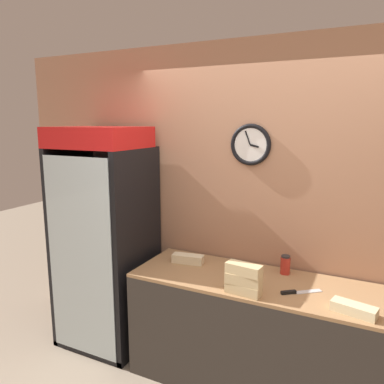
{
  "coord_description": "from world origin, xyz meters",
  "views": [
    {
      "loc": [
        0.69,
        -1.71,
        2.06
      ],
      "look_at": [
        -0.62,
        0.95,
        1.49
      ],
      "focal_mm": 35.0,
      "sensor_mm": 36.0,
      "label": 1
    }
  ],
  "objects_px": {
    "sandwich_stack_top": "(244,269)",
    "chefs_knife": "(296,292)",
    "sandwich_flat_right": "(354,309)",
    "beverage_cooler": "(108,226)",
    "condiment_jar": "(285,265)",
    "sandwich_stack_middle": "(244,279)",
    "sandwich_stack_bottom": "(243,289)",
    "sandwich_flat_left": "(188,259)"
  },
  "relations": [
    {
      "from": "sandwich_stack_top",
      "to": "chefs_knife",
      "type": "relative_size",
      "value": 0.99
    },
    {
      "from": "sandwich_stack_top",
      "to": "sandwich_flat_right",
      "type": "distance_m",
      "value": 0.72
    },
    {
      "from": "sandwich_flat_right",
      "to": "chefs_knife",
      "type": "height_order",
      "value": "sandwich_flat_right"
    },
    {
      "from": "beverage_cooler",
      "to": "condiment_jar",
      "type": "bearing_deg",
      "value": 6.11
    },
    {
      "from": "sandwich_stack_middle",
      "to": "sandwich_stack_top",
      "type": "height_order",
      "value": "sandwich_stack_top"
    },
    {
      "from": "condiment_jar",
      "to": "beverage_cooler",
      "type": "bearing_deg",
      "value": -173.89
    },
    {
      "from": "sandwich_stack_bottom",
      "to": "sandwich_stack_middle",
      "type": "bearing_deg",
      "value": 180.0
    },
    {
      "from": "beverage_cooler",
      "to": "sandwich_flat_left",
      "type": "xyz_separation_m",
      "value": [
        0.8,
        0.04,
        -0.19
      ]
    },
    {
      "from": "sandwich_stack_top",
      "to": "sandwich_stack_middle",
      "type": "bearing_deg",
      "value": 0.0
    },
    {
      "from": "sandwich_flat_right",
      "to": "condiment_jar",
      "type": "relative_size",
      "value": 1.9
    },
    {
      "from": "sandwich_flat_left",
      "to": "chefs_knife",
      "type": "height_order",
      "value": "sandwich_flat_left"
    },
    {
      "from": "beverage_cooler",
      "to": "sandwich_flat_left",
      "type": "bearing_deg",
      "value": 2.75
    },
    {
      "from": "sandwich_stack_bottom",
      "to": "sandwich_flat_left",
      "type": "xyz_separation_m",
      "value": [
        -0.61,
        0.35,
        -0.0
      ]
    },
    {
      "from": "sandwich_flat_left",
      "to": "condiment_jar",
      "type": "xyz_separation_m",
      "value": [
        0.79,
        0.13,
        0.04
      ]
    },
    {
      "from": "sandwich_stack_bottom",
      "to": "chefs_knife",
      "type": "height_order",
      "value": "sandwich_stack_bottom"
    },
    {
      "from": "sandwich_stack_bottom",
      "to": "chefs_knife",
      "type": "bearing_deg",
      "value": 28.19
    },
    {
      "from": "beverage_cooler",
      "to": "sandwich_stack_bottom",
      "type": "xyz_separation_m",
      "value": [
        1.41,
        -0.31,
        -0.19
      ]
    },
    {
      "from": "sandwich_stack_bottom",
      "to": "chefs_knife",
      "type": "distance_m",
      "value": 0.37
    },
    {
      "from": "sandwich_stack_middle",
      "to": "sandwich_flat_left",
      "type": "relative_size",
      "value": 0.92
    },
    {
      "from": "sandwich_stack_top",
      "to": "condiment_jar",
      "type": "bearing_deg",
      "value": 69.16
    },
    {
      "from": "sandwich_stack_middle",
      "to": "sandwich_flat_right",
      "type": "height_order",
      "value": "sandwich_stack_middle"
    },
    {
      "from": "sandwich_stack_bottom",
      "to": "sandwich_stack_top",
      "type": "height_order",
      "value": "sandwich_stack_top"
    },
    {
      "from": "sandwich_stack_middle",
      "to": "condiment_jar",
      "type": "xyz_separation_m",
      "value": [
        0.18,
        0.48,
        -0.04
      ]
    },
    {
      "from": "beverage_cooler",
      "to": "sandwich_flat_right",
      "type": "bearing_deg",
      "value": -7.19
    },
    {
      "from": "chefs_knife",
      "to": "sandwich_stack_top",
      "type": "bearing_deg",
      "value": -151.81
    },
    {
      "from": "beverage_cooler",
      "to": "chefs_knife",
      "type": "bearing_deg",
      "value": -4.47
    },
    {
      "from": "sandwich_flat_right",
      "to": "sandwich_flat_left",
      "type": "bearing_deg",
      "value": 166.88
    },
    {
      "from": "beverage_cooler",
      "to": "sandwich_stack_top",
      "type": "distance_m",
      "value": 1.45
    },
    {
      "from": "sandwich_stack_middle",
      "to": "chefs_knife",
      "type": "distance_m",
      "value": 0.38
    },
    {
      "from": "sandwich_stack_bottom",
      "to": "sandwich_flat_left",
      "type": "distance_m",
      "value": 0.7
    },
    {
      "from": "sandwich_flat_left",
      "to": "sandwich_flat_right",
      "type": "xyz_separation_m",
      "value": [
        1.31,
        -0.31,
        -0.0
      ]
    },
    {
      "from": "sandwich_flat_right",
      "to": "sandwich_stack_top",
      "type": "bearing_deg",
      "value": -176.57
    },
    {
      "from": "sandwich_stack_middle",
      "to": "condiment_jar",
      "type": "height_order",
      "value": "condiment_jar"
    },
    {
      "from": "sandwich_flat_left",
      "to": "chefs_knife",
      "type": "xyz_separation_m",
      "value": [
        0.93,
        -0.17,
        -0.03
      ]
    },
    {
      "from": "sandwich_stack_bottom",
      "to": "sandwich_flat_right",
      "type": "relative_size",
      "value": 0.89
    },
    {
      "from": "sandwich_stack_bottom",
      "to": "condiment_jar",
      "type": "relative_size",
      "value": 1.7
    },
    {
      "from": "sandwich_stack_bottom",
      "to": "beverage_cooler",
      "type": "bearing_deg",
      "value": 167.63
    },
    {
      "from": "sandwich_flat_right",
      "to": "chefs_knife",
      "type": "xyz_separation_m",
      "value": [
        -0.38,
        0.13,
        -0.02
      ]
    },
    {
      "from": "sandwich_stack_bottom",
      "to": "sandwich_stack_top",
      "type": "distance_m",
      "value": 0.15
    },
    {
      "from": "sandwich_stack_bottom",
      "to": "sandwich_stack_middle",
      "type": "distance_m",
      "value": 0.07
    },
    {
      "from": "sandwich_stack_middle",
      "to": "chefs_knife",
      "type": "relative_size",
      "value": 0.97
    },
    {
      "from": "sandwich_stack_middle",
      "to": "condiment_jar",
      "type": "relative_size",
      "value": 1.69
    }
  ]
}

